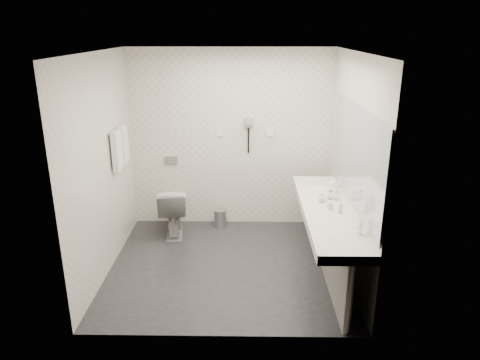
{
  "coord_description": "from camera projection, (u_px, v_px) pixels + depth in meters",
  "views": [
    {
      "loc": [
        0.23,
        -4.76,
        2.74
      ],
      "look_at": [
        0.15,
        0.15,
        1.05
      ],
      "focal_mm": 33.28,
      "sensor_mm": 36.0,
      "label": 1
    }
  ],
  "objects": [
    {
      "name": "wall_front",
      "position": [
        220.0,
        213.0,
        3.76
      ],
      "size": [
        2.8,
        0.0,
        2.8
      ],
      "primitive_type": "plane",
      "rotation": [
        -1.57,
        0.0,
        0.0
      ],
      "color": "silver",
      "rests_on": "floor"
    },
    {
      "name": "dryer_cord",
      "position": [
        248.0,
        141.0,
        6.17
      ],
      "size": [
        0.02,
        0.02,
        0.35
      ],
      "primitive_type": "cylinder",
      "color": "black",
      "rests_on": "dryer_cradle"
    },
    {
      "name": "glass_left",
      "position": [
        337.0,
        196.0,
        5.12
      ],
      "size": [
        0.06,
        0.06,
        0.1
      ],
      "primitive_type": "cylinder",
      "rotation": [
        0.0,
        0.0,
        0.19
      ],
      "color": "silver",
      "rests_on": "vanity_counter"
    },
    {
      "name": "vanity_panel",
      "position": [
        327.0,
        246.0,
        5.06
      ],
      "size": [
        0.03,
        2.15,
        0.75
      ],
      "primitive_type": "cube",
      "color": "gray",
      "rests_on": "floor"
    },
    {
      "name": "wall_left",
      "position": [
        102.0,
        167.0,
        5.01
      ],
      "size": [
        0.0,
        2.6,
        2.6
      ],
      "primitive_type": "plane",
      "rotation": [
        1.57,
        0.0,
        1.57
      ],
      "color": "silver",
      "rests_on": "floor"
    },
    {
      "name": "switch_plate_b",
      "position": [
        270.0,
        133.0,
        6.16
      ],
      "size": [
        0.09,
        0.02,
        0.09
      ],
      "primitive_type": "cube",
      "color": "white",
      "rests_on": "wall_back"
    },
    {
      "name": "towel_near",
      "position": [
        117.0,
        150.0,
        5.37
      ],
      "size": [
        0.07,
        0.24,
        0.48
      ],
      "primitive_type": "cube",
      "color": "white",
      "rests_on": "towel_rail"
    },
    {
      "name": "soap_bottle_c",
      "position": [
        340.0,
        207.0,
        4.75
      ],
      "size": [
        0.06,
        0.06,
        0.13
      ],
      "primitive_type": "imported",
      "rotation": [
        0.0,
        0.0,
        -0.14
      ],
      "color": "silver",
      "rests_on": "vanity_counter"
    },
    {
      "name": "soap_bottle_b",
      "position": [
        322.0,
        198.0,
        5.06
      ],
      "size": [
        0.11,
        0.11,
        0.1
      ],
      "primitive_type": "imported",
      "rotation": [
        0.0,
        0.0,
        -0.8
      ],
      "color": "silver",
      "rests_on": "vanity_counter"
    },
    {
      "name": "faucet_near",
      "position": [
        360.0,
        227.0,
        4.27
      ],
      "size": [
        0.04,
        0.04,
        0.15
      ],
      "primitive_type": "cylinder",
      "color": "silver",
      "rests_on": "vanity_counter"
    },
    {
      "name": "basin_near",
      "position": [
        339.0,
        235.0,
        4.3
      ],
      "size": [
        0.4,
        0.31,
        0.05
      ],
      "primitive_type": "ellipsoid",
      "color": "white",
      "rests_on": "vanity_counter"
    },
    {
      "name": "switch_plate_a",
      "position": [
        220.0,
        133.0,
        6.17
      ],
      "size": [
        0.09,
        0.02,
        0.09
      ],
      "primitive_type": "cube",
      "color": "white",
      "rests_on": "wall_back"
    },
    {
      "name": "towel_rail",
      "position": [
        118.0,
        130.0,
        5.43
      ],
      "size": [
        0.02,
        0.62,
        0.02
      ],
      "primitive_type": "cylinder",
      "rotation": [
        1.57,
        0.0,
        0.0
      ],
      "color": "silver",
      "rests_on": "wall_left"
    },
    {
      "name": "vanity_post_near",
      "position": [
        350.0,
        299.0,
        4.08
      ],
      "size": [
        0.06,
        0.06,
        0.75
      ],
      "primitive_type": "cylinder",
      "color": "silver",
      "rests_on": "floor"
    },
    {
      "name": "wall_right",
      "position": [
        352.0,
        168.0,
        4.96
      ],
      "size": [
        0.0,
        2.6,
        2.6
      ],
      "primitive_type": "plane",
      "rotation": [
        1.57,
        0.0,
        -1.57
      ],
      "color": "silver",
      "rests_on": "floor"
    },
    {
      "name": "pedal_bin",
      "position": [
        220.0,
        219.0,
        6.41
      ],
      "size": [
        0.22,
        0.22,
        0.25
      ],
      "primitive_type": "cylinder",
      "rotation": [
        0.0,
        0.0,
        0.24
      ],
      "color": "#B2B5BA",
      "rests_on": "floor"
    },
    {
      "name": "ceiling",
      "position": [
        225.0,
        52.0,
        4.58
      ],
      "size": [
        2.8,
        2.8,
        0.0
      ],
      "primitive_type": "plane",
      "rotation": [
        3.14,
        0.0,
        0.0
      ],
      "color": "white",
      "rests_on": "wall_back"
    },
    {
      "name": "flush_plate",
      "position": [
        171.0,
        160.0,
        6.31
      ],
      "size": [
        0.18,
        0.02,
        0.12
      ],
      "primitive_type": "cube",
      "color": "#B2B5BA",
      "rests_on": "wall_back"
    },
    {
      "name": "towel_far",
      "position": [
        123.0,
        145.0,
        5.63
      ],
      "size": [
        0.07,
        0.24,
        0.48
      ],
      "primitive_type": "cube",
      "color": "white",
      "rests_on": "towel_rail"
    },
    {
      "name": "bin_lid",
      "position": [
        220.0,
        210.0,
        6.37
      ],
      "size": [
        0.18,
        0.18,
        0.02
      ],
      "primitive_type": "cylinder",
      "color": "#B2B5BA",
      "rests_on": "pedal_bin"
    },
    {
      "name": "wall_back",
      "position": [
        231.0,
        140.0,
        6.21
      ],
      "size": [
        2.8,
        0.0,
        2.8
      ],
      "primitive_type": "plane",
      "rotation": [
        1.57,
        0.0,
        0.0
      ],
      "color": "silver",
      "rests_on": "floor"
    },
    {
      "name": "vanity_post_far",
      "position": [
        316.0,
        211.0,
        6.05
      ],
      "size": [
        0.06,
        0.06,
        0.75
      ],
      "primitive_type": "cylinder",
      "color": "silver",
      "rests_on": "floor"
    },
    {
      "name": "dryer_cradle",
      "position": [
        249.0,
        123.0,
        6.1
      ],
      "size": [
        0.1,
        0.04,
        0.14
      ],
      "primitive_type": "cube",
      "color": "gray",
      "rests_on": "wall_back"
    },
    {
      "name": "floor",
      "position": [
        227.0,
        266.0,
        5.39
      ],
      "size": [
        2.8,
        2.8,
        0.0
      ],
      "primitive_type": "plane",
      "color": "#252529",
      "rests_on": "ground"
    },
    {
      "name": "soap_bottle_a",
      "position": [
        330.0,
        205.0,
        4.85
      ],
      "size": [
        0.06,
        0.06,
        0.1
      ],
      "primitive_type": "imported",
      "rotation": [
        0.0,
        0.0,
        0.34
      ],
      "color": "silver",
      "rests_on": "vanity_counter"
    },
    {
      "name": "faucet_far",
      "position": [
        335.0,
        182.0,
        5.5
      ],
      "size": [
        0.04,
        0.04,
        0.15
      ],
      "primitive_type": "cylinder",
      "color": "silver",
      "rests_on": "vanity_counter"
    },
    {
      "name": "toilet",
      "position": [
        173.0,
        210.0,
        6.13
      ],
      "size": [
        0.47,
        0.73,
        0.69
      ],
      "primitive_type": "imported",
      "rotation": [
        0.0,
        0.0,
        3.26
      ],
      "color": "white",
      "rests_on": "floor"
    },
    {
      "name": "mirror",
      "position": [
        356.0,
        156.0,
        4.71
      ],
      "size": [
        0.02,
        2.2,
        1.05
      ],
      "primitive_type": "cube",
      "color": "#B2BCC6",
      "rests_on": "wall_right"
    },
    {
      "name": "vanity_counter",
      "position": [
        327.0,
        212.0,
        4.93
      ],
      "size": [
        0.55,
        2.2,
        0.1
      ],
      "primitive_type": "cube",
      "color": "white",
      "rests_on": "floor"
    },
    {
      "name": "dryer_barrel",
      "position": [
        249.0,
        121.0,
        6.03
      ],
      "size": [
        0.08,
        0.14,
        0.08
      ],
      "primitive_type": "cylinder",
      "rotation": [
        1.57,
        0.0,
        0.0
      ],
      "color": "gray",
      "rests_on": "dryer_cradle"
    },
    {
      "name": "basin_far",
      "position": [
        319.0,
        189.0,
        5.53
      ],
      "size": [
        0.4,
        0.31,
        0.05
      ],
      "primitive_type": "ellipsoid",
      "color": "white",
      "rests_on": "vanity_counter"
    },
    {
      "name": "glass_right",
      "position": [
        330.0,
        195.0,
        5.15
      ],
      "size": [
        0.06,
        0.06,
        0.1
      ],
      "primitive_type": "cylinder",
      "rotation": [
        0.0,
        0.0,
        -0.05
      ],
      "color": "silver",
      "rests_on": "vanity_counter"
    }
  ]
}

